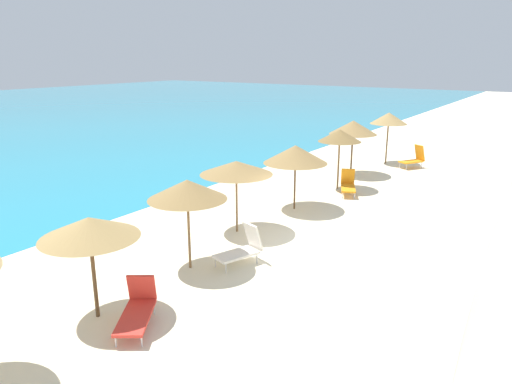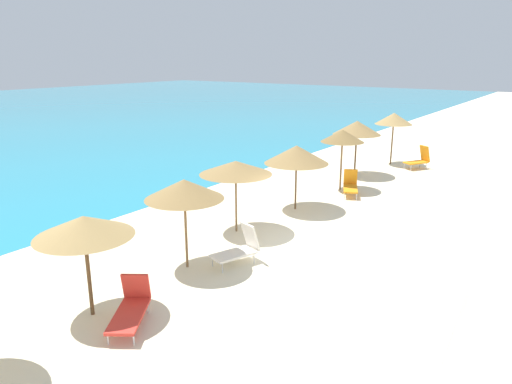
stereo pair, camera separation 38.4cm
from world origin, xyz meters
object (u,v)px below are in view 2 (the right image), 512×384
(beach_umbrella_6, at_px, (343,136))
(lounge_chair_2, at_px, (419,159))
(beach_umbrella_7, at_px, (357,128))
(lounge_chair_4, at_px, (350,185))
(lounge_chair_3, at_px, (131,307))
(beach_umbrella_5, at_px, (296,154))
(lounge_chair_0, at_px, (239,248))
(beach_umbrella_8, at_px, (394,119))
(beach_umbrella_4, at_px, (236,168))
(beach_umbrella_3, at_px, (184,189))
(beach_umbrella_2, at_px, (84,227))

(beach_umbrella_6, height_order, lounge_chair_2, beach_umbrella_6)
(beach_umbrella_7, distance_m, lounge_chair_4, 4.18)
(beach_umbrella_6, xyz_separation_m, lounge_chair_3, (-13.17, -1.10, -2.05))
(beach_umbrella_5, relative_size, lounge_chair_2, 1.76)
(lounge_chair_0, distance_m, lounge_chair_3, 4.04)
(lounge_chair_0, height_order, lounge_chair_2, lounge_chair_2)
(beach_umbrella_8, distance_m, lounge_chair_0, 15.89)
(lounge_chair_0, relative_size, lounge_chair_3, 0.91)
(lounge_chair_4, bearing_deg, beach_umbrella_4, 53.22)
(beach_umbrella_3, bearing_deg, lounge_chair_4, -4.01)
(beach_umbrella_2, xyz_separation_m, lounge_chair_4, (12.92, -0.69, -1.76))
(lounge_chair_0, bearing_deg, beach_umbrella_8, -67.33)
(beach_umbrella_2, height_order, lounge_chair_3, beach_umbrella_2)
(lounge_chair_2, bearing_deg, beach_umbrella_6, 106.68)
(beach_umbrella_3, bearing_deg, beach_umbrella_8, 0.20)
(beach_umbrella_8, bearing_deg, lounge_chair_0, -175.86)
(beach_umbrella_4, distance_m, lounge_chair_2, 13.60)
(beach_umbrella_2, relative_size, beach_umbrella_8, 0.85)
(beach_umbrella_4, distance_m, lounge_chair_4, 6.91)
(beach_umbrella_2, relative_size, beach_umbrella_4, 0.98)
(beach_umbrella_2, bearing_deg, beach_umbrella_4, 5.43)
(beach_umbrella_3, xyz_separation_m, lounge_chair_2, (16.46, -1.60, -1.79))
(lounge_chair_2, bearing_deg, beach_umbrella_8, 20.47)
(beach_umbrella_8, relative_size, lounge_chair_0, 1.87)
(beach_umbrella_6, bearing_deg, beach_umbrella_7, 11.38)
(beach_umbrella_7, relative_size, lounge_chair_3, 1.65)
(beach_umbrella_2, xyz_separation_m, lounge_chair_0, (4.30, -1.09, -1.71))
(beach_umbrella_8, bearing_deg, beach_umbrella_2, -179.87)
(beach_umbrella_4, bearing_deg, lounge_chair_2, -9.50)
(beach_umbrella_5, height_order, lounge_chair_0, beach_umbrella_5)
(beach_umbrella_6, bearing_deg, lounge_chair_3, -175.24)
(lounge_chair_2, bearing_deg, beach_umbrella_4, 111.88)
(lounge_chair_3, bearing_deg, lounge_chair_4, -122.26)
(beach_umbrella_7, distance_m, lounge_chair_2, 4.44)
(beach_umbrella_5, xyz_separation_m, beach_umbrella_7, (6.62, 0.40, 0.22))
(beach_umbrella_5, bearing_deg, beach_umbrella_6, -2.94)
(beach_umbrella_7, bearing_deg, beach_umbrella_2, -177.85)
(beach_umbrella_5, relative_size, lounge_chair_3, 1.52)
(beach_umbrella_6, relative_size, beach_umbrella_7, 0.99)
(beach_umbrella_4, xyz_separation_m, beach_umbrella_7, (9.97, 0.01, 0.17))
(beach_umbrella_4, height_order, lounge_chair_2, beach_umbrella_4)
(lounge_chair_2, xyz_separation_m, lounge_chair_4, (-6.77, 0.92, -0.10))
(beach_umbrella_4, distance_m, lounge_chair_3, 6.62)
(beach_umbrella_5, height_order, lounge_chair_3, beach_umbrella_5)
(beach_umbrella_7, relative_size, beach_umbrella_8, 0.97)
(beach_umbrella_8, xyz_separation_m, lounge_chair_4, (-7.09, -0.74, -2.11))
(beach_umbrella_3, distance_m, lounge_chair_2, 16.63)
(beach_umbrella_8, bearing_deg, lounge_chair_4, -174.06)
(lounge_chair_3, distance_m, lounge_chair_4, 12.67)
(lounge_chair_2, bearing_deg, beach_umbrella_3, 115.81)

